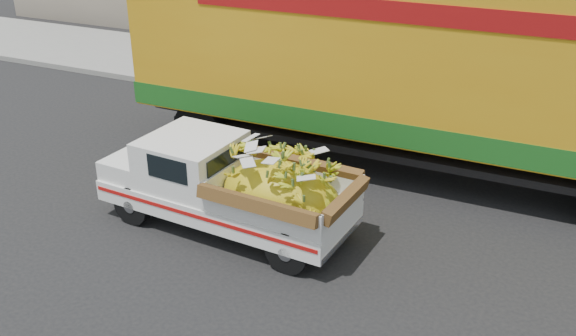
% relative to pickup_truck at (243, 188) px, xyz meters
% --- Properties ---
extents(ground, '(100.00, 100.00, 0.00)m').
position_rel_pickup_truck_xyz_m(ground, '(0.30, -0.08, -0.80)').
color(ground, black).
rests_on(ground, ground).
extents(curb, '(60.00, 0.25, 0.15)m').
position_rel_pickup_truck_xyz_m(curb, '(0.30, 5.97, -0.73)').
color(curb, gray).
rests_on(curb, ground).
extents(sidewalk, '(60.00, 4.00, 0.14)m').
position_rel_pickup_truck_xyz_m(sidewalk, '(0.30, 8.07, -0.73)').
color(sidewalk, gray).
rests_on(sidewalk, ground).
extents(pickup_truck, '(4.34, 1.82, 1.49)m').
position_rel_pickup_truck_xyz_m(pickup_truck, '(0.00, 0.00, 0.00)').
color(pickup_truck, black).
rests_on(pickup_truck, ground).
extents(semi_trailer, '(12.00, 2.56, 3.80)m').
position_rel_pickup_truck_xyz_m(semi_trailer, '(2.10, 3.52, 1.32)').
color(semi_trailer, black).
rests_on(semi_trailer, ground).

